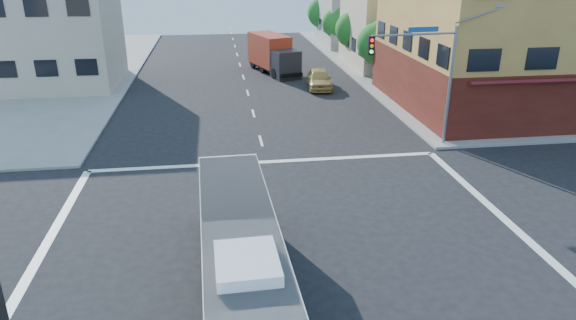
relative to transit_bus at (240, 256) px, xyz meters
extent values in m
plane|color=black|center=(2.06, 2.41, -1.61)|extent=(120.00, 120.00, 0.00)
cube|color=gray|center=(37.06, 37.41, -1.53)|extent=(50.00, 50.00, 0.15)
cube|color=gold|center=(22.06, 20.91, 5.39)|extent=(18.00, 15.00, 14.00)
cube|color=#5C1C15|center=(22.06, 20.91, 0.39)|extent=(18.09, 15.08, 4.00)
cube|color=#C0AB92|center=(19.06, 36.41, 2.89)|extent=(12.00, 10.00, 9.00)
cube|color=#AAAAA5|center=(19.06, 50.41, 3.39)|extent=(12.00, 10.00, 10.00)
cube|color=beige|center=(-14.94, 32.41, 2.39)|extent=(12.00, 10.00, 8.00)
cylinder|color=gray|center=(12.86, 13.21, 1.89)|extent=(0.18, 0.18, 7.00)
cylinder|color=gray|center=(10.36, 12.96, 4.99)|extent=(5.01, 0.62, 0.12)
cube|color=black|center=(7.86, 12.71, 4.49)|extent=(0.32, 0.30, 1.00)
sphere|color=#FF0C0C|center=(7.86, 12.54, 4.79)|extent=(0.20, 0.20, 0.20)
sphere|color=yellow|center=(7.86, 12.54, 4.49)|extent=(0.20, 0.20, 0.20)
sphere|color=#19FF33|center=(7.86, 12.54, 4.19)|extent=(0.20, 0.20, 0.20)
cube|color=#144E8C|center=(10.86, 13.01, 5.24)|extent=(1.80, 0.22, 0.28)
cube|color=gray|center=(15.36, 13.46, 6.39)|extent=(0.50, 0.22, 0.14)
cylinder|color=#331D12|center=(13.86, 30.41, -0.64)|extent=(0.28, 0.28, 1.92)
sphere|color=#1B6021|center=(13.86, 30.41, 1.76)|extent=(3.60, 3.60, 3.60)
sphere|color=#1B6021|center=(14.26, 30.11, 2.66)|extent=(2.52, 2.52, 2.52)
cylinder|color=#331D12|center=(13.86, 38.41, -0.61)|extent=(0.28, 0.28, 1.99)
sphere|color=#1B6021|center=(13.86, 38.41, 1.91)|extent=(3.80, 3.80, 3.80)
sphere|color=#1B6021|center=(14.26, 38.11, 2.86)|extent=(2.66, 2.66, 2.66)
cylinder|color=#331D12|center=(13.86, 46.41, -0.66)|extent=(0.28, 0.28, 1.89)
sphere|color=#1B6021|center=(13.86, 46.41, 1.64)|extent=(3.40, 3.40, 3.40)
sphere|color=#1B6021|center=(14.26, 46.11, 2.49)|extent=(2.38, 2.38, 2.38)
cylinder|color=#331D12|center=(13.86, 54.41, -0.59)|extent=(0.28, 0.28, 2.03)
sphere|color=#1B6021|center=(13.86, 54.41, 2.02)|extent=(4.00, 4.00, 4.00)
sphere|color=#1B6021|center=(14.26, 54.11, 3.02)|extent=(2.80, 2.80, 2.80)
cube|color=black|center=(0.00, 0.02, -1.10)|extent=(2.69, 11.16, 0.42)
cube|color=white|center=(0.00, 0.02, 0.03)|extent=(2.68, 11.13, 2.63)
cube|color=black|center=(0.00, 0.02, 0.19)|extent=(2.72, 10.80, 1.15)
cube|color=black|center=(-0.16, 5.50, 0.10)|extent=(2.16, 0.12, 1.25)
cube|color=#E5590C|center=(-0.16, 5.52, 1.02)|extent=(1.76, 0.10, 0.26)
cube|color=white|center=(0.00, 0.02, 1.29)|extent=(2.63, 10.91, 0.11)
cube|color=white|center=(0.08, -2.75, 1.51)|extent=(1.71, 2.08, 0.33)
cube|color=#046C37|center=(-1.17, -0.48, -0.64)|extent=(0.17, 5.07, 0.26)
cube|color=#046C37|center=(1.20, -0.41, -0.64)|extent=(0.17, 5.07, 0.26)
cylinder|color=black|center=(-1.21, 3.53, -1.13)|extent=(0.31, 0.97, 0.96)
cylinder|color=#99999E|center=(-1.34, 3.52, -1.13)|extent=(0.05, 0.48, 0.48)
cylinder|color=black|center=(1.00, 3.59, -1.13)|extent=(0.31, 0.97, 0.96)
cylinder|color=#99999E|center=(1.12, 3.60, -1.13)|extent=(0.05, 0.48, 0.48)
cube|color=#232327|center=(5.92, 32.39, -0.33)|extent=(2.81, 2.74, 2.56)
cube|color=black|center=(6.20, 31.50, 0.07)|extent=(1.99, 0.69, 0.98)
cube|color=#A8311C|center=(4.80, 35.95, 0.46)|extent=(3.90, 5.96, 2.95)
cube|color=black|center=(5.15, 34.83, -1.07)|extent=(4.42, 8.15, 0.29)
cylinder|color=black|center=(4.88, 32.27, -1.11)|extent=(0.56, 1.02, 0.98)
cylinder|color=black|center=(6.85, 32.89, -1.11)|extent=(0.56, 1.02, 0.98)
cylinder|color=black|center=(4.02, 34.99, -1.11)|extent=(0.56, 1.02, 0.98)
cylinder|color=black|center=(5.99, 35.61, -1.11)|extent=(0.56, 1.02, 0.98)
cylinder|color=black|center=(3.28, 37.33, -1.11)|extent=(0.56, 1.02, 0.98)
cylinder|color=black|center=(5.25, 37.95, -1.11)|extent=(0.56, 1.02, 0.98)
imported|color=tan|center=(8.24, 28.18, -0.78)|extent=(2.45, 5.04, 1.66)
camera|label=1|loc=(-0.46, -14.23, 8.97)|focal=32.00mm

